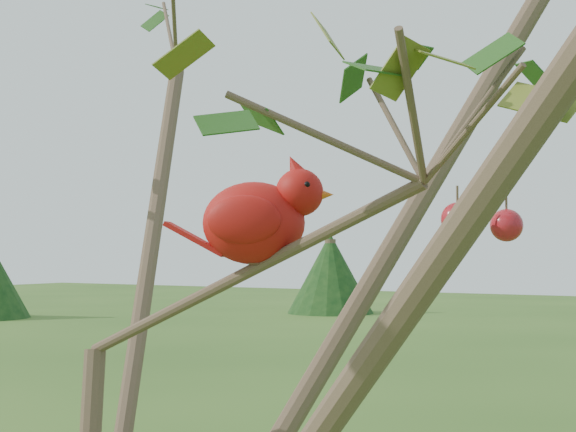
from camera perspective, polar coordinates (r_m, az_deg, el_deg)
name	(u,v)px	position (r m, az deg, el deg)	size (l,w,h in m)	color
crabapple_tree	(76,245)	(1.35, -13.57, -1.86)	(2.35, 2.05, 2.95)	#473526
cardinal	(259,219)	(1.27, -1.87, -0.17)	(0.24, 0.16, 0.17)	red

